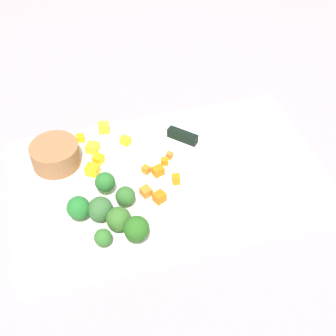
% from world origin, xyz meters
% --- Properties ---
extents(ground_plane, '(4.00, 4.00, 0.00)m').
position_xyz_m(ground_plane, '(0.00, 0.00, 0.00)').
color(ground_plane, '#9B9090').
extents(cutting_board, '(0.53, 0.31, 0.01)m').
position_xyz_m(cutting_board, '(0.00, 0.00, 0.01)').
color(cutting_board, white).
rests_on(cutting_board, ground_plane).
extents(prep_bowl, '(0.08, 0.08, 0.04)m').
position_xyz_m(prep_bowl, '(-0.18, 0.07, 0.03)').
color(prep_bowl, '#9B673D').
rests_on(prep_bowl, cutting_board).
extents(chef_knife, '(0.23, 0.23, 0.02)m').
position_xyz_m(chef_knife, '(0.10, 0.02, 0.02)').
color(chef_knife, silver).
rests_on(chef_knife, cutting_board).
extents(carrot_dice_0, '(0.02, 0.01, 0.01)m').
position_xyz_m(carrot_dice_0, '(0.00, 0.02, 0.02)').
color(carrot_dice_0, orange).
rests_on(carrot_dice_0, cutting_board).
extents(carrot_dice_1, '(0.02, 0.02, 0.02)m').
position_xyz_m(carrot_dice_1, '(-0.02, 0.00, 0.02)').
color(carrot_dice_1, orange).
rests_on(carrot_dice_1, cutting_board).
extents(carrot_dice_2, '(0.01, 0.02, 0.01)m').
position_xyz_m(carrot_dice_2, '(0.01, -0.03, 0.02)').
color(carrot_dice_2, orange).
rests_on(carrot_dice_2, cutting_board).
extents(carrot_dice_3, '(0.02, 0.02, 0.01)m').
position_xyz_m(carrot_dice_3, '(-0.04, 0.01, 0.02)').
color(carrot_dice_3, orange).
rests_on(carrot_dice_3, cutting_board).
extents(carrot_dice_4, '(0.02, 0.02, 0.01)m').
position_xyz_m(carrot_dice_4, '(0.01, 0.03, 0.02)').
color(carrot_dice_4, orange).
rests_on(carrot_dice_4, cutting_board).
extents(carrot_dice_5, '(0.02, 0.02, 0.01)m').
position_xyz_m(carrot_dice_5, '(-0.05, -0.04, 0.02)').
color(carrot_dice_5, orange).
rests_on(carrot_dice_5, cutting_board).
extents(carrot_dice_6, '(0.02, 0.02, 0.02)m').
position_xyz_m(carrot_dice_6, '(-0.03, -0.06, 0.02)').
color(carrot_dice_6, orange).
rests_on(carrot_dice_6, cutting_board).
extents(pepper_dice_0, '(0.02, 0.02, 0.02)m').
position_xyz_m(pepper_dice_0, '(-0.11, 0.06, 0.02)').
color(pepper_dice_0, yellow).
rests_on(pepper_dice_0, cutting_board).
extents(pepper_dice_1, '(0.03, 0.03, 0.02)m').
position_xyz_m(pepper_dice_1, '(-0.12, 0.03, 0.02)').
color(pepper_dice_1, yellow).
rests_on(pepper_dice_1, cutting_board).
extents(pepper_dice_2, '(0.03, 0.03, 0.02)m').
position_xyz_m(pepper_dice_2, '(-0.12, 0.09, 0.02)').
color(pepper_dice_2, yellow).
rests_on(pepper_dice_2, cutting_board).
extents(pepper_dice_3, '(0.02, 0.01, 0.01)m').
position_xyz_m(pepper_dice_3, '(-0.13, 0.12, 0.02)').
color(pepper_dice_3, yellow).
rests_on(pepper_dice_3, cutting_board).
extents(pepper_dice_4, '(0.02, 0.02, 0.01)m').
position_xyz_m(pepper_dice_4, '(-0.05, 0.09, 0.02)').
color(pepper_dice_4, yellow).
rests_on(pepper_dice_4, cutting_board).
extents(pepper_dice_5, '(0.02, 0.02, 0.02)m').
position_xyz_m(pepper_dice_5, '(-0.09, 0.14, 0.02)').
color(pepper_dice_5, yellow).
rests_on(pepper_dice_5, cutting_board).
extents(broccoli_floret_0, '(0.03, 0.03, 0.04)m').
position_xyz_m(broccoli_floret_0, '(-0.11, -0.02, 0.03)').
color(broccoli_floret_0, '#8EB254').
rests_on(broccoli_floret_0, cutting_board).
extents(broccoli_floret_1, '(0.04, 0.04, 0.04)m').
position_xyz_m(broccoli_floret_1, '(-0.16, -0.06, 0.03)').
color(broccoli_floret_1, '#94BD6D').
rests_on(broccoli_floret_1, cutting_board).
extents(broccoli_floret_2, '(0.04, 0.04, 0.05)m').
position_xyz_m(broccoli_floret_2, '(-0.08, -0.12, 0.04)').
color(broccoli_floret_2, '#84B45D').
rests_on(broccoli_floret_2, cutting_board).
extents(broccoli_floret_3, '(0.03, 0.03, 0.03)m').
position_xyz_m(broccoli_floret_3, '(-0.13, -0.12, 0.03)').
color(broccoli_floret_3, '#8DAB6B').
rests_on(broccoli_floret_3, cutting_board).
extents(broccoli_floret_4, '(0.03, 0.03, 0.03)m').
position_xyz_m(broccoli_floret_4, '(-0.08, -0.05, 0.03)').
color(broccoli_floret_4, '#98AE59').
rests_on(broccoli_floret_4, cutting_board).
extents(broccoli_floret_5, '(0.04, 0.04, 0.04)m').
position_xyz_m(broccoli_floret_5, '(-0.10, -0.09, 0.03)').
color(broccoli_floret_5, '#80B761').
rests_on(broccoli_floret_5, cutting_board).
extents(broccoli_floret_6, '(0.04, 0.04, 0.04)m').
position_xyz_m(broccoli_floret_6, '(-0.13, -0.07, 0.03)').
color(broccoli_floret_6, '#83B955').
rests_on(broccoli_floret_6, cutting_board).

